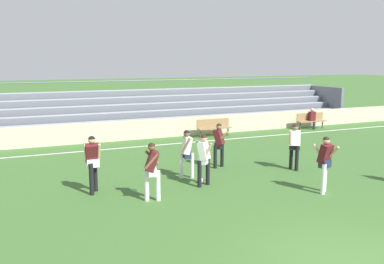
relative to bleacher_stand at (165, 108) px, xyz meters
The scene contains 14 objects.
field_line_sideline 4.89m from the bleacher_stand, 112.50° to the right, with size 44.00×0.12×0.01m, color white.
sideline_wall 3.32m from the bleacher_stand, 124.00° to the right, with size 48.00×0.16×0.96m, color beige.
bleacher_stand is the anchor object (origin of this frame).
bench_near_wall_gap 3.80m from the bleacher_stand, 67.23° to the right, with size 1.80×0.40×0.90m.
bench_centre_sideline 8.38m from the bleacher_stand, 24.46° to the right, with size 1.80×0.40×0.90m.
spectator_seated 8.41m from the bleacher_stand, 25.18° to the right, with size 0.36×0.42×1.21m.
player_white_dropping_back 10.09m from the bleacher_stand, 104.68° to the right, with size 0.50×0.49×1.62m.
player_white_pressing_high 11.03m from the bleacher_stand, 102.50° to the right, with size 0.50×0.67×1.64m.
player_dark_trailing_run 9.02m from the bleacher_stand, 96.23° to the right, with size 0.53×0.76×1.64m.
player_white_deep_cover 10.37m from the bleacher_stand, 82.38° to the right, with size 0.64×0.50×1.67m.
player_dark_wide_left 12.74m from the bleacher_stand, 87.13° to the right, with size 0.48×0.67×1.70m.
player_dark_wide_right 12.21m from the bleacher_stand, 110.41° to the right, with size 0.54×0.54×1.66m.
player_dark_on_ball 11.62m from the bleacher_stand, 119.22° to the right, with size 0.44×0.49×1.72m.
soccer_ball 10.81m from the bleacher_stand, 102.59° to the right, with size 0.22×0.22×0.22m, color white.
Camera 1 is at (-5.49, -5.21, 3.88)m, focal length 37.34 mm.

